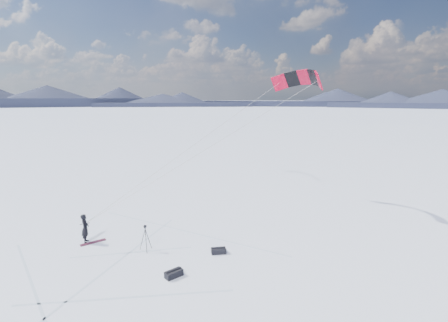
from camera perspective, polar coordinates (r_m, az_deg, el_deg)
name	(u,v)px	position (r m, az deg, el deg)	size (l,w,h in m)	color
ground	(139,270)	(17.15, -14.64, -18.01)	(1800.00, 1800.00, 0.00)	white
horizon_hills	(135,195)	(15.68, -15.31, -5.77)	(704.00, 704.00, 9.11)	black
snow_tracks	(109,280)	(16.75, -19.57, -19.06)	(13.93, 10.25, 0.01)	#A6BAD4
snowkiter	(86,242)	(20.97, -23.04, -12.99)	(0.62, 0.41, 1.70)	black
snowboard	(93,242)	(20.75, -22.01, -13.11)	(1.42, 0.26, 0.04)	maroon
tripod	(145,234)	(18.56, -13.66, -12.43)	(0.67, 0.61, 1.45)	black
gear_bag_a	(174,274)	(16.19, -8.81, -18.97)	(0.91, 0.61, 0.37)	black
gear_bag_b	(219,251)	(18.08, -0.97, -15.47)	(0.85, 0.57, 0.36)	black
power_kite	(299,81)	(26.13, 13.05, 13.60)	(16.93, 5.25, 9.23)	#AD0623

